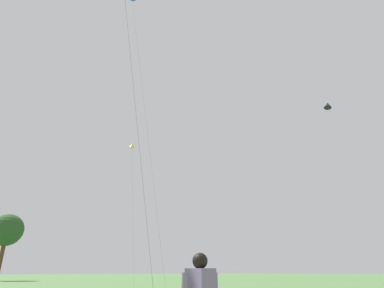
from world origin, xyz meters
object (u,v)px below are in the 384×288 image
small_kite_stunt_black (132,147)px  small_kite_bird_shape (134,15)px  tree_shrub_far (7,230)px  small_kite_tiny_distant (328,107)px

small_kite_stunt_black → small_kite_bird_shape: small_kite_bird_shape is taller
small_kite_bird_shape → tree_shrub_far: (0.03, 39.92, -12.16)m
small_kite_bird_shape → tree_shrub_far: bearing=-75.7°
small_kite_tiny_distant → small_kite_bird_shape: small_kite_bird_shape is taller
small_kite_stunt_black → tree_shrub_far: bearing=124.0°
small_kite_bird_shape → small_kite_tiny_distant: bearing=168.2°
small_kite_stunt_black → small_kite_bird_shape: 11.90m
small_kite_tiny_distant → tree_shrub_far: small_kite_tiny_distant is taller
small_kite_stunt_black → tree_shrub_far: size_ratio=1.31×
small_kite_bird_shape → small_kite_stunt_black: bearing=-105.3°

